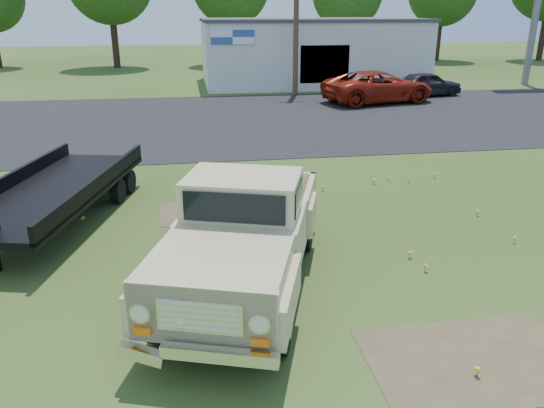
{
  "coord_description": "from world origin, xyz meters",
  "views": [
    {
      "loc": [
        -2.31,
        -8.73,
        4.67
      ],
      "look_at": [
        -0.74,
        1.0,
        1.05
      ],
      "focal_mm": 35.0,
      "sensor_mm": 36.0,
      "label": 1
    }
  ],
  "objects_px": {
    "flatbed_trailer": "(54,186)",
    "red_pickup": "(378,87)",
    "vintage_pickup_truck": "(244,233)",
    "dark_sedan": "(427,84)"
  },
  "relations": [
    {
      "from": "vintage_pickup_truck",
      "to": "red_pickup",
      "type": "bearing_deg",
      "value": 82.07
    },
    {
      "from": "vintage_pickup_truck",
      "to": "flatbed_trailer",
      "type": "distance_m",
      "value": 5.48
    },
    {
      "from": "vintage_pickup_truck",
      "to": "dark_sedan",
      "type": "relative_size",
      "value": 1.45
    },
    {
      "from": "vintage_pickup_truck",
      "to": "flatbed_trailer",
      "type": "bearing_deg",
      "value": 154.56
    },
    {
      "from": "flatbed_trailer",
      "to": "vintage_pickup_truck",
      "type": "bearing_deg",
      "value": -29.86
    },
    {
      "from": "flatbed_trailer",
      "to": "dark_sedan",
      "type": "bearing_deg",
      "value": 58.82
    },
    {
      "from": "vintage_pickup_truck",
      "to": "flatbed_trailer",
      "type": "xyz_separation_m",
      "value": [
        -3.96,
        3.78,
        -0.16
      ]
    },
    {
      "from": "vintage_pickup_truck",
      "to": "red_pickup",
      "type": "relative_size",
      "value": 0.98
    },
    {
      "from": "flatbed_trailer",
      "to": "dark_sedan",
      "type": "xyz_separation_m",
      "value": [
        16.74,
        16.77,
        -0.22
      ]
    },
    {
      "from": "flatbed_trailer",
      "to": "red_pickup",
      "type": "bearing_deg",
      "value": 62.52
    }
  ]
}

